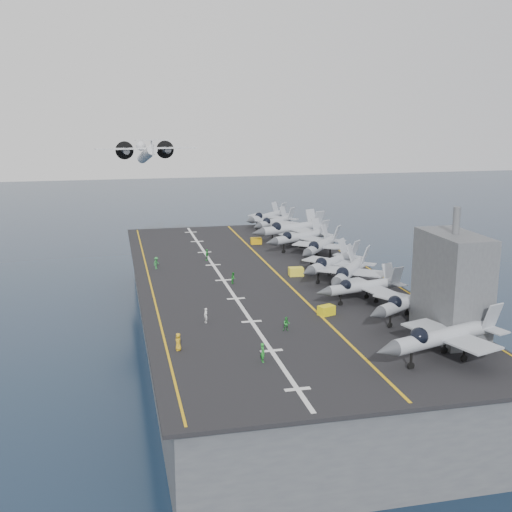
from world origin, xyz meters
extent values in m
plane|color=#142135|center=(0.00, 0.00, 0.00)|extent=(500.00, 500.00, 0.00)
cube|color=#56595E|center=(0.00, 0.00, 5.00)|extent=(36.00, 90.00, 10.00)
cube|color=black|center=(0.00, 0.00, 10.20)|extent=(38.00, 92.00, 0.40)
cube|color=gold|center=(3.00, 0.00, 10.42)|extent=(0.35, 90.00, 0.02)
cube|color=silver|center=(-6.00, 0.00, 10.42)|extent=(0.50, 90.00, 0.02)
cube|color=gold|center=(-17.00, 0.00, 10.42)|extent=(0.25, 90.00, 0.02)
cube|color=gold|center=(18.50, 0.00, 10.42)|extent=(0.25, 90.00, 0.02)
imported|color=gold|center=(-15.78, -27.60, 11.37)|extent=(0.86, 1.22, 1.95)
imported|color=silver|center=(-11.53, -19.11, 11.32)|extent=(1.08, 1.30, 1.85)
imported|color=#1D8325|center=(-4.85, -2.09, 11.25)|extent=(1.04, 1.21, 1.70)
imported|color=#2A7C39|center=(-15.45, 9.52, 11.39)|extent=(1.37, 1.41, 1.98)
imported|color=#268C33|center=(-6.50, 13.66, 11.40)|extent=(1.12, 1.38, 2.00)
imported|color=green|center=(-7.62, -32.77, 11.42)|extent=(0.87, 1.26, 2.05)
imported|color=#268C33|center=(-2.68, -24.11, 11.24)|extent=(1.14, 0.90, 1.68)
camera|label=1|loc=(-22.02, -93.18, 35.90)|focal=45.00mm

